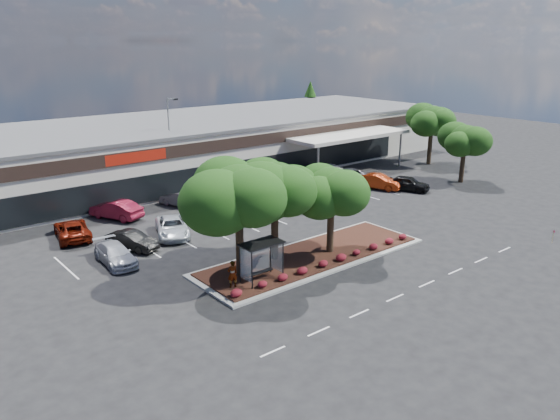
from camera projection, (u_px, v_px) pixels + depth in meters
ground at (372, 268)px, 37.91m from camera, size 160.00×160.00×0.00m
retail_store at (149, 151)px, 62.11m from camera, size 80.40×25.20×6.25m
landscape_island at (312, 256)px, 39.63m from camera, size 18.00×6.00×0.26m
lane_markings at (277, 230)px, 45.54m from camera, size 33.12×20.06×0.01m
shrub_row at (332, 260)px, 37.96m from camera, size 17.00×0.80×0.50m
bus_shelter at (260, 250)px, 34.88m from camera, size 2.75×1.55×2.59m
island_tree_west at (239, 218)px, 35.17m from camera, size 7.20×7.20×7.89m
island_tree_mid at (275, 209)px, 37.88m from camera, size 6.60×6.60×7.32m
island_tree_east at (331, 209)px, 39.31m from camera, size 5.80×5.80×6.50m
tree_east_near at (464, 153)px, 60.04m from camera, size 5.60×5.60×6.51m
tree_east_far at (431, 134)px, 68.81m from camera, size 6.40×6.40×7.62m
conifer_north_east at (310, 108)px, 89.66m from camera, size 3.96×3.96×9.00m
person_waiting at (232, 274)px, 34.12m from camera, size 0.73×0.56×1.79m
light_pole at (171, 149)px, 57.24m from camera, size 1.43×0.50×9.57m
survey_stake at (553, 235)px, 42.34m from camera, size 0.08×0.14×1.05m
car_0 at (115, 254)px, 38.53m from camera, size 2.20×4.88×1.39m
car_1 at (132, 240)px, 41.15m from camera, size 3.03×4.45×1.39m
car_2 at (172, 227)px, 43.98m from camera, size 4.31×5.81×1.47m
car_3 at (264, 209)px, 48.84m from camera, size 3.27×4.66×1.47m
car_4 at (242, 209)px, 48.32m from camera, size 2.09×5.31×1.72m
car_5 at (287, 199)px, 51.59m from camera, size 4.51×6.15×1.55m
car_6 at (300, 193)px, 53.41m from camera, size 4.44×6.48×1.65m
car_7 at (379, 182)px, 57.97m from camera, size 3.19×5.00×1.56m
car_8 at (408, 183)px, 57.37m from camera, size 3.39×4.90×1.55m
car_9 at (72, 230)px, 43.41m from camera, size 3.43×5.63×1.46m
car_10 at (116, 210)px, 48.25m from camera, size 3.63×5.27×1.65m
car_12 at (180, 199)px, 51.96m from camera, size 2.83×4.45×1.39m
car_13 at (255, 182)px, 58.19m from camera, size 2.77×4.80×1.49m
car_14 at (285, 190)px, 54.84m from camera, size 3.80×5.73×1.54m
car_16 at (323, 170)px, 63.14m from camera, size 3.16×4.84×1.51m
car_17 at (347, 174)px, 61.77m from camera, size 2.43×5.03×1.38m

